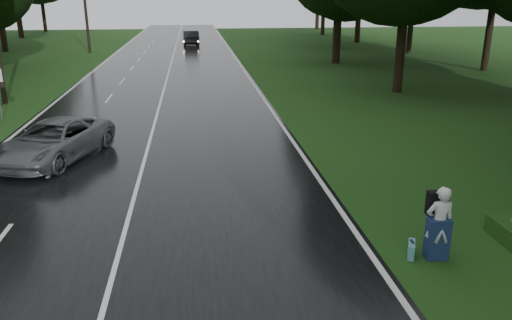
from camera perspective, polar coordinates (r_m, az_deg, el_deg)
The scene contains 14 objects.
ground at distance 11.24m, azimuth -16.10°, elevation -13.47°, with size 160.00×160.00×0.00m, color #1C4113.
road at distance 30.07m, azimuth -10.57°, elevation 6.97°, with size 12.00×140.00×0.04m, color black.
lane_center at distance 30.07m, azimuth -10.58°, elevation 7.01°, with size 0.12×140.00×0.01m, color silver.
grey_car at distance 19.56m, azimuth -21.76°, elevation 2.06°, with size 2.35×5.10×1.42m, color #575A5D.
far_car at distance 60.55m, azimuth -7.36°, elevation 13.51°, with size 1.71×4.91×1.62m, color black.
hitchhiker at distance 12.19m, azimuth 19.91°, elevation -6.95°, with size 0.65×0.59×1.75m.
suitcase at distance 12.34m, azimuth 17.12°, elevation -9.61°, with size 0.14×0.50×0.35m, color teal.
utility_pole_mid at distance 31.26m, azimuth -26.44°, elevation 5.75°, with size 1.80×0.28×10.63m, color black, non-canonical shape.
utility_pole_far at distance 55.10m, azimuth -18.23°, elevation 11.42°, with size 1.80×0.28×9.06m, color black, non-canonical shape.
road_sign_b at distance 26.87m, azimuth -26.67°, elevation 3.92°, with size 0.59×0.10×2.47m, color white, non-canonical shape.
tree_left_f at distance 59.56m, azimuth -26.41°, elevation 10.90°, with size 11.43×11.43×17.86m, color black, non-canonical shape.
tree_right_d at distance 32.53m, azimuth 15.60°, elevation 7.42°, with size 10.04×10.04×15.68m, color black, non-canonical shape.
tree_right_e at distance 45.20m, azimuth 8.96°, elevation 10.76°, with size 8.96×8.96×14.00m, color black, non-canonical shape.
tree_right_f at distance 58.59m, azimuth 8.95°, elevation 12.45°, with size 10.23×10.23×15.99m, color black, non-canonical shape.
Camera 1 is at (1.89, -9.45, 5.79)m, focal length 35.44 mm.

